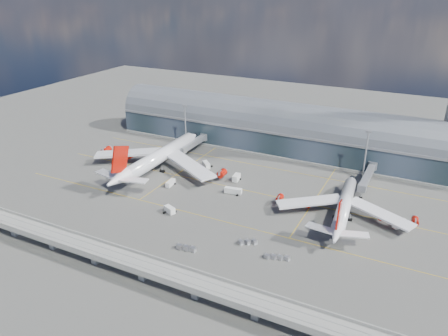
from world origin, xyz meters
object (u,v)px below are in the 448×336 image
at_px(service_truck_1, 170,210).
at_px(service_truck_3, 400,224).
at_px(service_truck_2, 233,191).
at_px(service_truck_4, 236,178).
at_px(cargo_train_1, 277,257).
at_px(cargo_train_0, 186,248).
at_px(service_truck_0, 170,183).
at_px(service_truck_5, 206,165).
at_px(airliner_right, 344,206).
at_px(cargo_train_2, 248,242).
at_px(airliner_left, 158,157).
at_px(floodlight_mast_right, 366,155).
at_px(floodlight_mast_left, 185,126).

bearing_deg(service_truck_1, service_truck_3, -47.67).
distance_m(service_truck_2, service_truck_3, 71.82).
distance_m(service_truck_4, cargo_train_1, 65.86).
bearing_deg(service_truck_1, service_truck_4, 7.35).
height_order(service_truck_1, cargo_train_0, service_truck_1).
bearing_deg(service_truck_0, service_truck_4, 30.27).
height_order(service_truck_5, cargo_train_0, service_truck_5).
xyz_separation_m(service_truck_3, cargo_train_0, (-67.50, -51.42, -0.62)).
xyz_separation_m(airliner_right, service_truck_3, (21.96, 1.65, -3.43)).
xyz_separation_m(service_truck_5, cargo_train_2, (47.97, -55.60, -0.73)).
xyz_separation_m(cargo_train_1, cargo_train_2, (-13.03, 4.05, 0.06)).
xyz_separation_m(service_truck_1, cargo_train_1, (51.71, -10.78, -0.72)).
relative_size(service_truck_2, service_truck_4, 1.38).
relative_size(service_truck_2, cargo_train_0, 1.03).
xyz_separation_m(service_truck_1, service_truck_5, (-9.29, 48.87, 0.08)).
xyz_separation_m(service_truck_2, service_truck_4, (-4.61, 13.17, 0.16)).
distance_m(service_truck_2, cargo_train_0, 48.70).
bearing_deg(cargo_train_0, airliner_left, 50.42).
distance_m(service_truck_0, service_truck_1, 26.54).
xyz_separation_m(airliner_left, cargo_train_1, (82.01, -46.60, -6.03)).
xyz_separation_m(cargo_train_0, cargo_train_1, (31.37, 9.56, -0.11)).
relative_size(service_truck_0, cargo_train_0, 0.84).
distance_m(cargo_train_0, cargo_train_2, 22.84).
xyz_separation_m(service_truck_1, cargo_train_2, (38.68, -6.73, -0.66)).
distance_m(floodlight_mast_right, cargo_train_0, 101.31).
bearing_deg(airliner_right, service_truck_1, -161.53).
bearing_deg(floodlight_mast_left, service_truck_1, -63.99).
bearing_deg(cargo_train_1, service_truck_4, 55.29).
xyz_separation_m(floodlight_mast_right, service_truck_3, (21.53, -37.96, -12.10)).
xyz_separation_m(service_truck_1, service_truck_3, (87.84, 31.08, 0.01)).
height_order(service_truck_2, service_truck_5, service_truck_5).
height_order(floodlight_mast_right, airliner_right, floodlight_mast_right).
distance_m(service_truck_3, service_truck_4, 77.06).
relative_size(service_truck_0, cargo_train_2, 0.92).
relative_size(floodlight_mast_left, service_truck_2, 3.13).
bearing_deg(service_truck_3, service_truck_0, -139.36).
bearing_deg(floodlight_mast_right, service_truck_1, -133.84).
height_order(cargo_train_0, cargo_train_1, cargo_train_0).
bearing_deg(service_truck_4, service_truck_0, -150.23).
distance_m(floodlight_mast_right, service_truck_4, 62.59).
relative_size(service_truck_3, cargo_train_0, 0.81).
bearing_deg(airliner_right, floodlight_mast_right, 83.78).
distance_m(floodlight_mast_left, cargo_train_1, 117.60).
height_order(service_truck_3, service_truck_5, service_truck_5).
distance_m(service_truck_0, service_truck_5, 26.90).
distance_m(service_truck_4, cargo_train_0, 62.32).
distance_m(service_truck_2, cargo_train_1, 52.80).
distance_m(service_truck_0, cargo_train_2, 60.38).
distance_m(floodlight_mast_right, airliner_left, 102.39).
relative_size(service_truck_1, cargo_train_2, 0.79).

